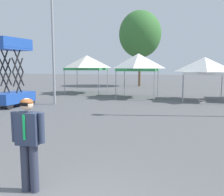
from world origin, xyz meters
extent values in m
cylinder|color=#9E9EA3|center=(-7.65, 15.56, 1.13)|extent=(0.06, 0.06, 2.26)
cylinder|color=#9E9EA3|center=(-4.66, 15.73, 1.13)|extent=(0.06, 0.06, 2.26)
cylinder|color=#9E9EA3|center=(-7.82, 18.54, 1.13)|extent=(0.06, 0.06, 2.26)
cylinder|color=#9E9EA3|center=(-4.84, 18.72, 1.13)|extent=(0.06, 0.06, 2.26)
pyramid|color=white|center=(-6.24, 17.14, 2.80)|extent=(3.32, 3.32, 1.08)
cube|color=green|center=(-6.24, 17.14, 2.16)|extent=(3.28, 3.28, 0.20)
cylinder|color=#9E9EA3|center=(-2.76, 14.01, 1.11)|extent=(0.06, 0.06, 2.23)
cylinder|color=#9E9EA3|center=(-0.02, 14.00, 1.11)|extent=(0.06, 0.06, 2.23)
cylinder|color=#9E9EA3|center=(-2.76, 16.76, 1.11)|extent=(0.06, 0.06, 2.23)
cylinder|color=#9E9EA3|center=(-0.01, 16.75, 1.11)|extent=(0.06, 0.06, 2.23)
pyramid|color=white|center=(-1.39, 15.38, 2.78)|extent=(2.89, 2.89, 1.11)
cube|color=green|center=(-1.39, 15.38, 2.13)|extent=(2.86, 2.86, 0.20)
cylinder|color=#9E9EA3|center=(1.91, 13.64, 1.01)|extent=(0.06, 0.06, 2.01)
cylinder|color=#9E9EA3|center=(1.90, 16.38, 1.01)|extent=(0.06, 0.06, 2.01)
cylinder|color=#9E9EA3|center=(4.65, 16.39, 1.01)|extent=(0.06, 0.06, 2.01)
pyramid|color=white|center=(3.28, 15.01, 2.51)|extent=(2.89, 2.89, 0.99)
cube|color=white|center=(3.28, 15.01, 1.91)|extent=(2.86, 2.86, 0.20)
cylinder|color=black|center=(-7.36, 8.33, 0.24)|extent=(0.25, 0.50, 0.48)
cylinder|color=black|center=(-8.29, 10.21, 0.24)|extent=(0.25, 0.50, 0.48)
cylinder|color=black|center=(-7.11, 10.04, 0.24)|extent=(0.25, 0.50, 0.48)
cube|color=blue|center=(-7.82, 9.27, 0.54)|extent=(1.71, 2.48, 0.60)
cylinder|color=black|center=(-8.31, 9.34, 1.24)|extent=(0.20, 0.87, 1.65)
cylinder|color=black|center=(-8.31, 9.34, 1.24)|extent=(0.20, 0.87, 1.65)
cylinder|color=black|center=(-7.34, 9.20, 1.24)|extent=(0.20, 0.87, 1.65)
cylinder|color=black|center=(-7.34, 9.20, 1.24)|extent=(0.20, 0.87, 1.65)
cylinder|color=black|center=(-8.31, 9.34, 2.04)|extent=(0.20, 0.87, 1.65)
cylinder|color=black|center=(-8.31, 9.34, 2.04)|extent=(0.20, 0.87, 1.65)
cylinder|color=black|center=(-7.34, 9.20, 2.04)|extent=(0.20, 0.87, 1.65)
cylinder|color=black|center=(-7.34, 9.20, 2.04)|extent=(0.20, 0.87, 1.65)
cylinder|color=black|center=(-8.31, 9.34, 2.84)|extent=(0.20, 0.87, 1.65)
cylinder|color=black|center=(-8.31, 9.34, 2.84)|extent=(0.20, 0.87, 1.65)
cylinder|color=black|center=(-7.34, 9.20, 2.84)|extent=(0.20, 0.87, 1.65)
cylinder|color=black|center=(-7.34, 9.20, 2.84)|extent=(0.20, 0.87, 1.65)
cube|color=blue|center=(-7.82, 9.27, 3.36)|extent=(1.63, 2.35, 0.12)
cube|color=blue|center=(-7.67, 10.32, 3.70)|extent=(1.32, 0.25, 0.55)
cube|color=blue|center=(-8.46, 9.36, 3.70)|extent=(0.37, 2.17, 0.55)
cube|color=blue|center=(-7.19, 9.18, 3.70)|extent=(0.37, 2.17, 0.55)
cylinder|color=#33384C|center=(-1.02, 0.93, 0.46)|extent=(0.16, 0.16, 0.92)
cylinder|color=#33384C|center=(-0.84, 0.95, 0.46)|extent=(0.16, 0.16, 0.92)
cube|color=#2D3851|center=(-0.93, 0.94, 1.22)|extent=(0.44, 0.28, 0.60)
cylinder|color=#2D3851|center=(-1.20, 0.91, 1.24)|extent=(0.11, 0.11, 0.56)
cylinder|color=#2D3851|center=(-0.66, 0.97, 1.24)|extent=(0.11, 0.11, 0.56)
sphere|color=beige|center=(-0.93, 0.94, 1.67)|extent=(0.23, 0.23, 0.23)
ellipsoid|color=brown|center=(-0.93, 0.94, 1.71)|extent=(0.23, 0.23, 0.14)
cube|color=black|center=(-0.92, 0.83, 1.68)|extent=(0.15, 0.04, 0.06)
cube|color=#19BF59|center=(-0.92, 0.81, 1.27)|extent=(0.04, 0.02, 0.46)
cylinder|color=#9E9EA3|center=(-5.82, 10.62, 4.12)|extent=(0.14, 0.14, 8.23)
cylinder|color=brown|center=(-3.10, 26.30, 2.09)|extent=(0.28, 0.28, 4.19)
ellipsoid|color=#387233|center=(-3.10, 26.30, 6.18)|extent=(4.98, 4.98, 5.48)
camera|label=1|loc=(1.74, -2.78, 2.34)|focal=38.66mm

